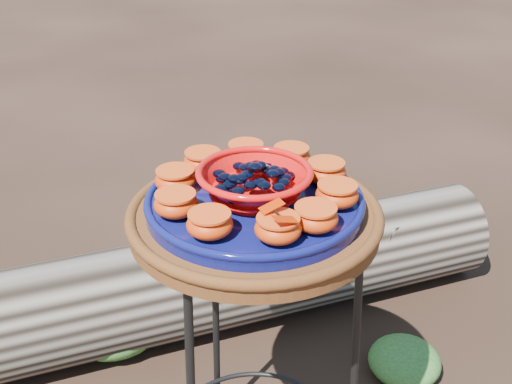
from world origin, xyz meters
name	(u,v)px	position (x,y,z in m)	size (l,w,h in m)	color
plant_stand	(255,371)	(0.00, 0.00, 0.35)	(0.44, 0.44, 0.70)	black
terracotta_saucer	(255,219)	(0.00, 0.00, 0.72)	(0.45, 0.45, 0.04)	#432512
cobalt_plate	(255,204)	(0.00, 0.00, 0.75)	(0.39, 0.39, 0.03)	#05113C
red_bowl	(254,184)	(0.00, 0.00, 0.79)	(0.19, 0.19, 0.05)	red
glass_gems	(254,164)	(0.00, 0.00, 0.83)	(0.15, 0.15, 0.03)	black
orange_half_0	(278,229)	(-0.03, -0.14, 0.78)	(0.08, 0.08, 0.04)	#B20900
orange_half_1	(315,218)	(0.04, -0.14, 0.78)	(0.08, 0.08, 0.04)	#B20900
orange_half_2	(337,195)	(0.12, -0.09, 0.78)	(0.08, 0.08, 0.04)	#B20900
orange_half_3	(326,172)	(0.15, 0.00, 0.78)	(0.08, 0.08, 0.04)	#B20900
orange_half_4	(291,157)	(0.12, 0.08, 0.78)	(0.08, 0.08, 0.04)	#B20900
orange_half_5	(246,153)	(0.05, 0.14, 0.78)	(0.08, 0.08, 0.04)	#B20900
orange_half_6	(203,162)	(-0.04, 0.14, 0.78)	(0.08, 0.08, 0.04)	#B20900
orange_half_7	(176,180)	(-0.12, 0.09, 0.78)	(0.08, 0.08, 0.04)	#B20900
orange_half_8	(176,204)	(-0.15, 0.00, 0.78)	(0.08, 0.08, 0.04)	#B20900
orange_half_9	(210,224)	(-0.12, -0.08, 0.78)	(0.08, 0.08, 0.04)	#B20900
butterfly	(278,214)	(-0.03, -0.14, 0.81)	(0.08, 0.05, 0.01)	#C02500
driftwood_log	(239,275)	(0.23, 0.58, 0.15)	(1.63, 0.43, 0.31)	black
foliage_right	(405,360)	(0.53, 0.13, 0.05)	(0.20, 0.20, 0.10)	#275420
foliage_back	(114,321)	(-0.16, 0.63, 0.07)	(0.30, 0.30, 0.15)	#275420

